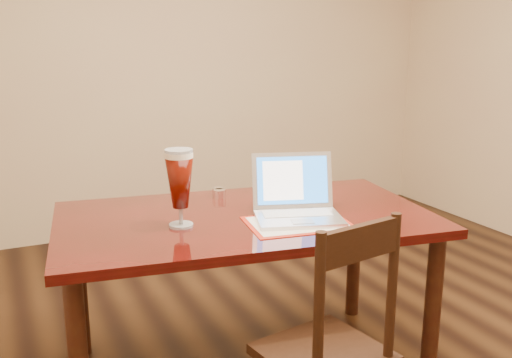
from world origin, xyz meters
name	(u,v)px	position (x,y,z in m)	size (l,w,h in m)	color
dining_table	(245,232)	(-0.44, 0.29, 0.69)	(1.74, 1.14, 1.09)	#480B09
dining_chair	(330,350)	(-0.41, -0.38, 0.45)	(0.46, 0.45, 0.96)	black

